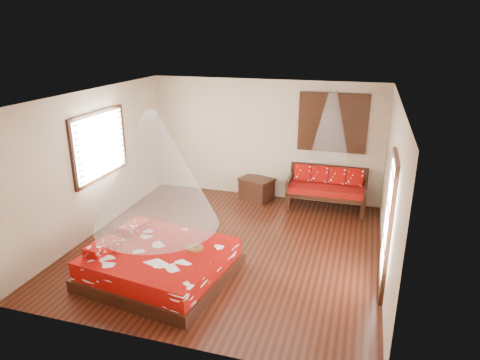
# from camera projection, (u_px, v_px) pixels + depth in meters

# --- Properties ---
(room) EXTENTS (5.54, 5.54, 2.84)m
(room) POSITION_uv_depth(u_px,v_px,m) (228.00, 176.00, 7.58)
(room) COLOR black
(room) RESTS_ON ground
(bed) EXTENTS (2.40, 2.22, 0.64)m
(bed) POSITION_uv_depth(u_px,v_px,m) (159.00, 263.00, 6.96)
(bed) COLOR black
(bed) RESTS_ON floor
(daybed) EXTENTS (1.74, 0.77, 0.94)m
(daybed) POSITION_uv_depth(u_px,v_px,m) (327.00, 186.00, 9.60)
(daybed) COLOR black
(daybed) RESTS_ON floor
(storage_chest) EXTENTS (0.90, 0.79, 0.52)m
(storage_chest) POSITION_uv_depth(u_px,v_px,m) (257.00, 189.00, 10.20)
(storage_chest) COLOR black
(storage_chest) RESTS_ON floor
(shutter_panel) EXTENTS (1.52, 0.06, 1.32)m
(shutter_panel) POSITION_uv_depth(u_px,v_px,m) (333.00, 123.00, 9.45)
(shutter_panel) COLOR black
(shutter_panel) RESTS_ON wall_back
(window_left) EXTENTS (0.10, 1.74, 1.34)m
(window_left) POSITION_uv_depth(u_px,v_px,m) (100.00, 145.00, 8.40)
(window_left) COLOR black
(window_left) RESTS_ON wall_left
(glazed_door) EXTENTS (0.08, 1.02, 2.16)m
(glazed_door) POSITION_uv_depth(u_px,v_px,m) (387.00, 225.00, 6.41)
(glazed_door) COLOR black
(glazed_door) RESTS_ON floor
(wine_tray) EXTENTS (0.28, 0.28, 0.22)m
(wine_tray) POSITION_uv_depth(u_px,v_px,m) (195.00, 245.00, 6.89)
(wine_tray) COLOR brown
(wine_tray) RESTS_ON bed
(mosquito_net_main) EXTENTS (1.94, 1.94, 1.80)m
(mosquito_net_main) POSITION_uv_depth(u_px,v_px,m) (154.00, 170.00, 6.42)
(mosquito_net_main) COLOR white
(mosquito_net_main) RESTS_ON ceiling
(mosquito_net_daybed) EXTENTS (0.82, 0.82, 1.50)m
(mosquito_net_daybed) POSITION_uv_depth(u_px,v_px,m) (331.00, 123.00, 9.00)
(mosquito_net_daybed) COLOR white
(mosquito_net_daybed) RESTS_ON ceiling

